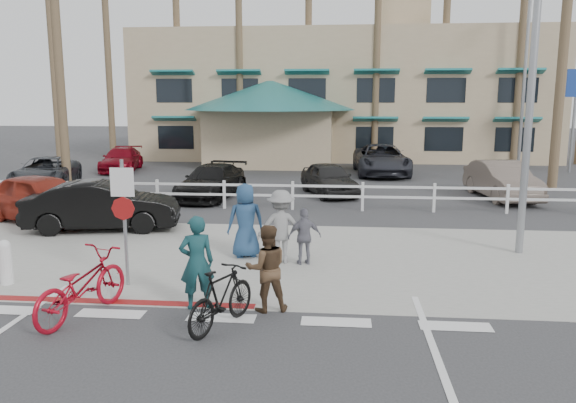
# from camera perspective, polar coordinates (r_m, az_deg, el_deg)

# --- Properties ---
(ground) EXTENTS (140.00, 140.00, 0.00)m
(ground) POSITION_cam_1_polar(r_m,az_deg,el_deg) (9.54, -7.56, -13.07)
(ground) COLOR #333335
(bike_path) EXTENTS (12.00, 16.00, 0.01)m
(bike_path) POSITION_cam_1_polar(r_m,az_deg,el_deg) (7.80, -11.00, -18.76)
(bike_path) COLOR #333335
(bike_path) RESTS_ON ground
(sidewalk_plaza) EXTENTS (22.00, 7.00, 0.01)m
(sidewalk_plaza) POSITION_cam_1_polar(r_m,az_deg,el_deg) (13.71, -3.36, -5.64)
(sidewalk_plaza) COLOR gray
(sidewalk_plaza) RESTS_ON ground
(cross_street) EXTENTS (40.00, 5.00, 0.01)m
(cross_street) POSITION_cam_1_polar(r_m,az_deg,el_deg) (17.55, -1.39, -2.08)
(cross_street) COLOR #333335
(cross_street) RESTS_ON ground
(parking_lot) EXTENTS (50.00, 16.00, 0.01)m
(parking_lot) POSITION_cam_1_polar(r_m,az_deg,el_deg) (26.86, 1.00, 2.25)
(parking_lot) COLOR #333335
(parking_lot) RESTS_ON ground
(curb_red) EXTENTS (7.00, 0.25, 0.02)m
(curb_red) POSITION_cam_1_polar(r_m,az_deg,el_deg) (11.57, -21.02, -9.36)
(curb_red) COLOR maroon
(curb_red) RESTS_ON ground
(rail_fence) EXTENTS (29.40, 0.16, 1.00)m
(rail_fence) POSITION_cam_1_polar(r_m,az_deg,el_deg) (19.36, 0.77, 0.59)
(rail_fence) COLOR silver
(rail_fence) RESTS_ON ground
(building) EXTENTS (28.00, 16.00, 11.30)m
(building) POSITION_cam_1_polar(r_m,az_deg,el_deg) (39.57, 5.47, 12.99)
(building) COLOR tan
(building) RESTS_ON ground
(sign_post) EXTENTS (0.50, 0.10, 2.90)m
(sign_post) POSITION_cam_1_polar(r_m,az_deg,el_deg) (11.79, -16.28, -1.45)
(sign_post) COLOR gray
(sign_post) RESTS_ON ground
(bollard_0) EXTENTS (0.26, 0.26, 0.95)m
(bollard_0) POSITION_cam_1_polar(r_m,az_deg,el_deg) (12.97, -26.76, -5.54)
(bollard_0) COLOR silver
(bollard_0) RESTS_ON ground
(streetlight_0) EXTENTS (0.60, 2.00, 9.00)m
(streetlight_0) POSITION_cam_1_polar(r_m,az_deg,el_deg) (14.73, 23.61, 12.31)
(streetlight_0) COLOR gray
(streetlight_0) RESTS_ON ground
(streetlight_1) EXTENTS (0.60, 2.00, 9.50)m
(streetlight_1) POSITION_cam_1_polar(r_m,az_deg,el_deg) (34.03, 22.87, 11.17)
(streetlight_1) COLOR gray
(streetlight_1) RESTS_ON ground
(info_sign) EXTENTS (1.20, 0.16, 5.60)m
(info_sign) POSITION_cam_1_polar(r_m,az_deg,el_deg) (32.80, 27.03, 7.51)
(info_sign) COLOR navy
(info_sign) RESTS_ON ground
(palm_0) EXTENTS (4.00, 4.00, 15.00)m
(palm_0) POSITION_cam_1_polar(r_m,az_deg,el_deg) (39.12, -22.91, 15.00)
(palm_0) COLOR #1E491C
(palm_0) RESTS_ON ground
(palm_1) EXTENTS (4.00, 4.00, 13.00)m
(palm_1) POSITION_cam_1_polar(r_m,az_deg,el_deg) (36.44, -17.84, 14.13)
(palm_1) COLOR #1E491C
(palm_1) RESTS_ON ground
(palm_2) EXTENTS (4.00, 4.00, 16.00)m
(palm_2) POSITION_cam_1_polar(r_m,az_deg,el_deg) (36.20, -11.23, 16.84)
(palm_2) COLOR #1E491C
(palm_2) RESTS_ON ground
(palm_3) EXTENTS (4.00, 4.00, 14.00)m
(palm_3) POSITION_cam_1_polar(r_m,az_deg,el_deg) (34.21, -4.98, 15.70)
(palm_3) COLOR #1E491C
(palm_3) RESTS_ON ground
(palm_4) EXTENTS (4.00, 4.00, 15.00)m
(palm_4) POSITION_cam_1_polar(r_m,az_deg,el_deg) (34.78, 2.09, 16.46)
(palm_4) COLOR #1E491C
(palm_4) RESTS_ON ground
(palm_5) EXTENTS (4.00, 4.00, 13.00)m
(palm_5) POSITION_cam_1_polar(r_m,az_deg,el_deg) (33.69, 9.02, 14.84)
(palm_5) COLOR #1E491C
(palm_5) RESTS_ON ground
(palm_6) EXTENTS (4.00, 4.00, 17.00)m
(palm_6) POSITION_cam_1_polar(r_m,az_deg,el_deg) (35.35, 15.81, 17.63)
(palm_6) COLOR #1E491C
(palm_6) RESTS_ON ground
(palm_7) EXTENTS (4.00, 4.00, 14.00)m
(palm_7) POSITION_cam_1_polar(r_m,az_deg,el_deg) (35.12, 22.64, 14.82)
(palm_7) COLOR #1E491C
(palm_7) RESTS_ON ground
(palm_10) EXTENTS (4.00, 4.00, 12.00)m
(palm_10) POSITION_cam_1_polar(r_m,az_deg,el_deg) (26.51, -22.36, 14.39)
(palm_10) COLOR #1E491C
(palm_10) RESTS_ON ground
(palm_11) EXTENTS (4.00, 4.00, 14.00)m
(palm_11) POSITION_cam_1_polar(r_m,az_deg,el_deg) (26.31, 26.41, 16.33)
(palm_11) COLOR #1E491C
(palm_11) RESTS_ON ground
(bike_red) EXTENTS (1.37, 2.35, 1.17)m
(bike_red) POSITION_cam_1_polar(r_m,az_deg,el_deg) (10.51, -20.26, -8.00)
(bike_red) COLOR maroon
(bike_red) RESTS_ON ground
(rider_red) EXTENTS (0.74, 0.62, 1.74)m
(rider_red) POSITION_cam_1_polar(r_m,az_deg,el_deg) (10.34, -9.25, -6.13)
(rider_red) COLOR #143C41
(rider_red) RESTS_ON ground
(bike_black) EXTENTS (1.18, 1.81, 1.06)m
(bike_black) POSITION_cam_1_polar(r_m,az_deg,el_deg) (9.51, -6.77, -9.69)
(bike_black) COLOR black
(bike_black) RESTS_ON ground
(rider_black) EXTENTS (0.91, 0.79, 1.59)m
(rider_black) POSITION_cam_1_polar(r_m,az_deg,el_deg) (10.12, -2.19, -6.79)
(rider_black) COLOR #4D3623
(rider_black) RESTS_ON ground
(pedestrian_a) EXTENTS (1.18, 0.77, 1.73)m
(pedestrian_a) POSITION_cam_1_polar(r_m,az_deg,el_deg) (13.02, -0.72, -2.59)
(pedestrian_a) COLOR gray
(pedestrian_a) RESTS_ON ground
(pedestrian_child) EXTENTS (0.84, 0.53, 1.33)m
(pedestrian_child) POSITION_cam_1_polar(r_m,az_deg,el_deg) (12.93, 1.69, -3.58)
(pedestrian_child) COLOR slate
(pedestrian_child) RESTS_ON ground
(pedestrian_b) EXTENTS (1.02, 0.83, 1.81)m
(pedestrian_b) POSITION_cam_1_polar(r_m,az_deg,el_deg) (13.53, -4.32, -1.95)
(pedestrian_b) COLOR navy
(pedestrian_b) RESTS_ON ground
(car_white_sedan) EXTENTS (4.57, 2.36, 1.44)m
(car_white_sedan) POSITION_cam_1_polar(r_m,az_deg,el_deg) (17.20, -18.33, -0.44)
(car_white_sedan) COLOR black
(car_white_sedan) RESTS_ON ground
(car_red_compact) EXTENTS (4.76, 3.36, 1.50)m
(car_red_compact) POSITION_cam_1_polar(r_m,az_deg,el_deg) (19.02, -23.64, 0.31)
(car_red_compact) COLOR maroon
(car_red_compact) RESTS_ON ground
(lot_car_0) EXTENTS (3.08, 4.99, 1.29)m
(lot_car_0) POSITION_cam_1_polar(r_m,az_deg,el_deg) (26.76, -23.40, 2.76)
(lot_car_0) COLOR #262A2F
(lot_car_0) RESTS_ON ground
(lot_car_1) EXTENTS (2.38, 4.62, 1.28)m
(lot_car_1) POSITION_cam_1_polar(r_m,az_deg,el_deg) (21.90, -7.76, 2.01)
(lot_car_1) COLOR black
(lot_car_1) RESTS_ON ground
(lot_car_2) EXTENTS (2.75, 4.10, 1.30)m
(lot_car_2) POSITION_cam_1_polar(r_m,az_deg,el_deg) (22.49, 4.19, 2.31)
(lot_car_2) COLOR black
(lot_car_2) RESTS_ON ground
(lot_car_3) EXTENTS (2.10, 4.55, 1.44)m
(lot_car_3) POSITION_cam_1_polar(r_m,az_deg,el_deg) (23.06, 20.90, 2.04)
(lot_car_3) COLOR #6D5F55
(lot_car_3) RESTS_ON ground
(lot_car_4) EXTENTS (2.43, 4.50, 1.24)m
(lot_car_4) POSITION_cam_1_polar(r_m,az_deg,el_deg) (31.29, -16.56, 4.11)
(lot_car_4) COLOR #6F020F
(lot_car_4) RESTS_ON ground
(lot_car_5) EXTENTS (2.81, 5.64, 1.53)m
(lot_car_5) POSITION_cam_1_polar(r_m,az_deg,el_deg) (28.97, 9.46, 4.22)
(lot_car_5) COLOR #272830
(lot_car_5) RESTS_ON ground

